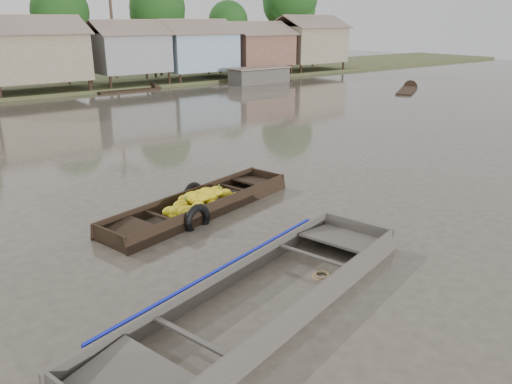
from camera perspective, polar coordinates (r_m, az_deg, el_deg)
ground at (r=12.26m, az=0.24°, el=-5.60°), size 120.00×120.00×0.00m
riverbank at (r=41.94m, az=-24.21°, el=14.80°), size 120.00×12.47×10.22m
banana_boat at (r=14.06m, az=-6.54°, el=-1.53°), size 6.41×3.01×0.90m
viewer_boat at (r=9.68m, az=0.61°, el=-12.44°), size 8.09×4.01×0.63m
distant_boats at (r=37.68m, az=-9.61°, el=11.57°), size 46.25×14.65×1.38m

